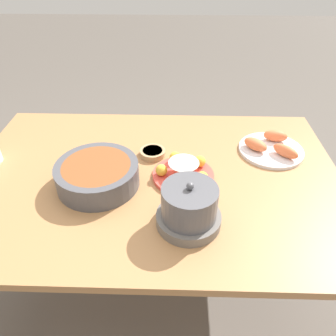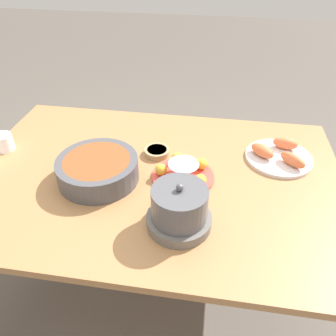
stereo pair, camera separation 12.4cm
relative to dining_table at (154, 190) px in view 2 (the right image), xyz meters
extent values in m
plane|color=#5B544C|center=(0.00, 0.00, -0.63)|extent=(12.00, 12.00, 0.00)
cylinder|color=#A87547|center=(-0.68, -0.44, -0.29)|extent=(0.06, 0.06, 0.69)
cylinder|color=#A87547|center=(0.68, -0.44, -0.29)|extent=(0.06, 0.06, 0.69)
cube|color=#A87547|center=(0.00, 0.00, 0.07)|extent=(1.47, 0.98, 0.03)
cylinder|color=#E04C42|center=(-0.12, 0.01, 0.09)|extent=(0.24, 0.24, 0.02)
sphere|color=yellow|center=(-0.03, 0.02, 0.12)|extent=(0.05, 0.05, 0.05)
sphere|color=yellow|center=(-0.10, 0.09, 0.12)|extent=(0.05, 0.05, 0.05)
sphere|color=yellow|center=(-0.19, 0.06, 0.12)|extent=(0.05, 0.05, 0.05)
sphere|color=yellow|center=(-0.18, -0.04, 0.12)|extent=(0.05, 0.05, 0.05)
sphere|color=yellow|center=(-0.08, -0.07, 0.12)|extent=(0.05, 0.05, 0.05)
ellipsoid|color=white|center=(-0.12, 0.01, 0.15)|extent=(0.12, 0.12, 0.02)
sphere|color=yellow|center=(-0.12, 0.01, 0.12)|extent=(0.05, 0.05, 0.05)
cylinder|color=#4C4C51|center=(0.20, 0.06, 0.13)|extent=(0.31, 0.31, 0.09)
cylinder|color=brown|center=(0.20, 0.06, 0.16)|extent=(0.25, 0.25, 0.01)
cylinder|color=tan|center=(0.01, -0.14, 0.09)|extent=(0.11, 0.11, 0.03)
cylinder|color=olive|center=(0.01, -0.14, 0.10)|extent=(0.08, 0.08, 0.01)
cylinder|color=silver|center=(-0.49, -0.18, 0.09)|extent=(0.27, 0.27, 0.01)
ellipsoid|color=#E57042|center=(-0.42, -0.17, 0.12)|extent=(0.11, 0.11, 0.05)
ellipsoid|color=#E57042|center=(-0.54, -0.13, 0.12)|extent=(0.11, 0.11, 0.05)
ellipsoid|color=#E57042|center=(-0.52, -0.24, 0.12)|extent=(0.11, 0.07, 0.05)
cylinder|color=white|center=(0.67, -0.07, 0.12)|extent=(0.08, 0.08, 0.07)
cylinder|color=#66605B|center=(-0.13, 0.25, 0.10)|extent=(0.21, 0.21, 0.04)
cylinder|color=#515156|center=(-0.13, 0.25, 0.17)|extent=(0.18, 0.18, 0.11)
sphere|color=#515156|center=(-0.13, 0.25, 0.24)|extent=(0.02, 0.02, 0.02)
camera|label=1|loc=(-0.09, 0.99, 0.88)|focal=35.00mm
camera|label=2|loc=(-0.21, 0.98, 0.88)|focal=35.00mm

